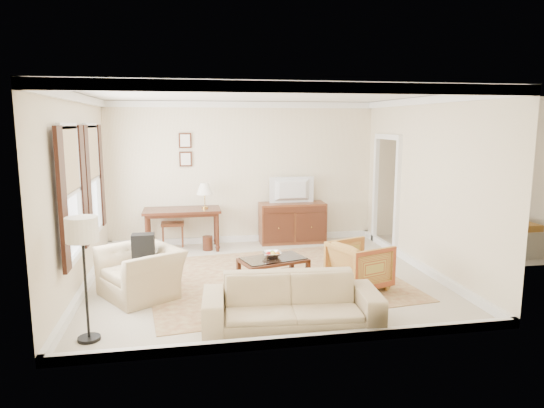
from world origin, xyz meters
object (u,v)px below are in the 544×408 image
object	(u,v)px
sideboard	(292,223)
coffee_table	(273,264)
sofa	(292,294)
tv	(293,182)
club_armchair	(141,264)
writing_desk	(182,215)
striped_armchair	(360,263)

from	to	relation	value
sideboard	coffee_table	bearing A→B (deg)	-108.89
coffee_table	sofa	bearing A→B (deg)	-92.39
tv	club_armchair	world-z (taller)	tv
tv	club_armchair	distance (m)	4.00
writing_desk	sofa	xyz separation A→B (m)	(1.30, -3.97, -0.28)
writing_desk	coffee_table	world-z (taller)	writing_desk
tv	sofa	world-z (taller)	tv
striped_armchair	writing_desk	bearing A→B (deg)	23.99
tv	sofa	size ratio (longest dim) A/B	0.41
sideboard	writing_desk	bearing A→B (deg)	-175.44
striped_armchair	sofa	xyz separation A→B (m)	(-1.31, -1.19, 0.03)
club_armchair	sideboard	bearing A→B (deg)	102.03
coffee_table	striped_armchair	bearing A→B (deg)	-17.88
tv	coffee_table	bearing A→B (deg)	70.97
writing_desk	club_armchair	size ratio (longest dim) A/B	1.36
writing_desk	striped_armchair	world-z (taller)	writing_desk
striped_armchair	coffee_table	bearing A→B (deg)	52.91
writing_desk	club_armchair	distance (m)	2.62
tv	writing_desk	bearing A→B (deg)	4.05
tv	sofa	bearing A→B (deg)	77.14
sofa	club_armchair	bearing A→B (deg)	147.70
tv	coffee_table	world-z (taller)	tv
writing_desk	sideboard	size ratio (longest dim) A/B	1.09
writing_desk	sideboard	bearing A→B (deg)	4.56
writing_desk	tv	xyz separation A→B (m)	(2.25, 0.16, 0.58)
writing_desk	sideboard	world-z (taller)	sideboard
sideboard	tv	xyz separation A→B (m)	(0.00, -0.02, 0.86)
sideboard	sofa	size ratio (longest dim) A/B	0.63
writing_desk	sofa	world-z (taller)	sofa
striped_armchair	sofa	bearing A→B (deg)	112.90
writing_desk	sideboard	distance (m)	2.27
writing_desk	striped_armchair	distance (m)	3.84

